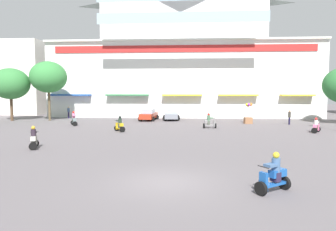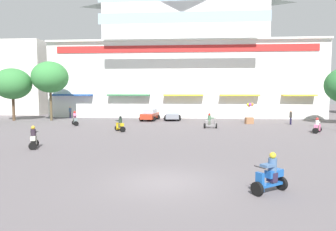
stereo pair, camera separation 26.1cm
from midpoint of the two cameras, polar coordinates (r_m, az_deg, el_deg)
ground_plane at (r=25.94m, az=1.54°, el=-3.90°), size 128.00×128.00×0.00m
colonial_building at (r=49.09m, az=2.74°, el=10.16°), size 39.06×17.16×19.90m
flank_building_left at (r=59.03m, az=-25.18°, el=6.22°), size 9.80×11.55×11.83m
plaza_tree_0 at (r=42.22m, az=-21.53°, el=6.66°), size 4.53×4.84×7.59m
plaza_tree_2 at (r=43.89m, az=-27.40°, el=5.25°), size 4.75×4.42×6.70m
parked_car_0 at (r=39.88m, az=-3.79°, el=0.16°), size 2.46×4.41×1.47m
parked_car_1 at (r=40.21m, az=0.42°, el=0.17°), size 2.41×4.21×1.40m
scooter_rider_0 at (r=31.67m, az=7.49°, el=-1.22°), size 1.37×0.63×1.55m
scooter_rider_2 at (r=22.32m, az=-24.01°, el=-4.03°), size 0.97×1.40×1.55m
scooter_rider_5 at (r=31.15m, az=25.63°, el=-1.85°), size 1.23×1.48×1.42m
scooter_rider_6 at (r=12.44m, az=18.50°, el=-10.59°), size 1.50×1.28×1.55m
scooter_rider_7 at (r=29.25m, az=-9.24°, el=-1.78°), size 1.25×1.38×1.48m
scooter_rider_9 at (r=35.52m, az=-17.33°, el=-0.72°), size 1.19×1.53×1.60m
pedestrian_0 at (r=44.96m, az=-18.18°, el=0.69°), size 0.46×0.46×1.63m
pedestrian_1 at (r=37.46m, az=21.48°, el=-0.12°), size 0.37×0.37×1.64m
balloon_vendor_cart at (r=36.84m, az=14.52°, el=-0.00°), size 1.00×0.76×2.45m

